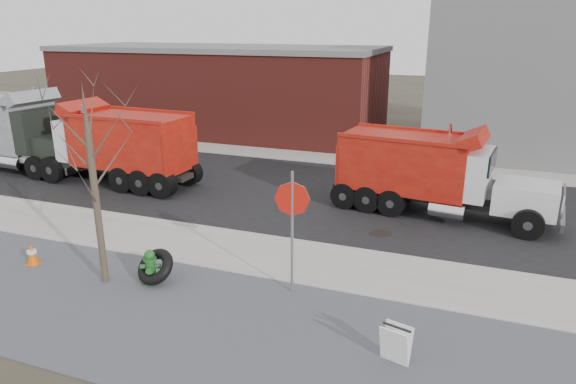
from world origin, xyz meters
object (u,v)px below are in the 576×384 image
at_px(dump_truck_red_a, 432,171).
at_px(dump_truck_grey, 12,129).
at_px(truck_tire, 155,267).
at_px(sandwich_board, 396,344).
at_px(stop_sign, 292,213).
at_px(fire_hydrant, 151,268).
at_px(dump_truck_red_b, 112,143).

relative_size(dump_truck_red_a, dump_truck_grey, 0.95).
bearing_deg(truck_tire, dump_truck_grey, 149.79).
bearing_deg(sandwich_board, truck_tire, -176.03).
xyz_separation_m(stop_sign, dump_truck_red_a, (2.63, 7.10, -0.54)).
relative_size(truck_tire, stop_sign, 0.38).
xyz_separation_m(sandwich_board, dump_truck_red_a, (-0.28, 9.08, 1.17)).
xyz_separation_m(fire_hydrant, stop_sign, (3.63, 0.83, 1.71)).
distance_m(stop_sign, dump_truck_grey, 17.63).
bearing_deg(dump_truck_red_b, truck_tire, 136.54).
bearing_deg(sandwich_board, dump_truck_red_a, 106.48).
relative_size(sandwich_board, dump_truck_red_b, 0.10).
xyz_separation_m(fire_hydrant, dump_truck_grey, (-12.68, 7.52, 1.45)).
bearing_deg(stop_sign, dump_truck_red_a, 81.49).
bearing_deg(dump_truck_grey, fire_hydrant, -26.39).
height_order(dump_truck_red_a, dump_truck_red_b, dump_truck_red_b).
xyz_separation_m(truck_tire, dump_truck_red_a, (6.15, 7.86, 1.15)).
distance_m(stop_sign, dump_truck_red_a, 7.59).
height_order(truck_tire, sandwich_board, truck_tire).
distance_m(sandwich_board, dump_truck_grey, 21.13).
relative_size(fire_hydrant, dump_truck_red_b, 0.12).
distance_m(fire_hydrant, stop_sign, 4.09).
bearing_deg(truck_tire, dump_truck_red_b, 134.00).
bearing_deg(dump_truck_grey, dump_truck_red_a, 5.52).
bearing_deg(sandwich_board, fire_hydrant, -175.28).
bearing_deg(dump_truck_red_a, fire_hydrant, -121.07).
height_order(fire_hydrant, truck_tire, fire_hydrant).
xyz_separation_m(fire_hydrant, truck_tire, (0.10, 0.07, 0.02)).
distance_m(truck_tire, dump_truck_red_b, 9.91).
distance_m(dump_truck_red_a, dump_truck_grey, 18.94).
distance_m(fire_hydrant, dump_truck_red_b, 9.90).
xyz_separation_m(fire_hydrant, sandwich_board, (6.54, -1.15, 0.00)).
distance_m(truck_tire, sandwich_board, 6.55).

